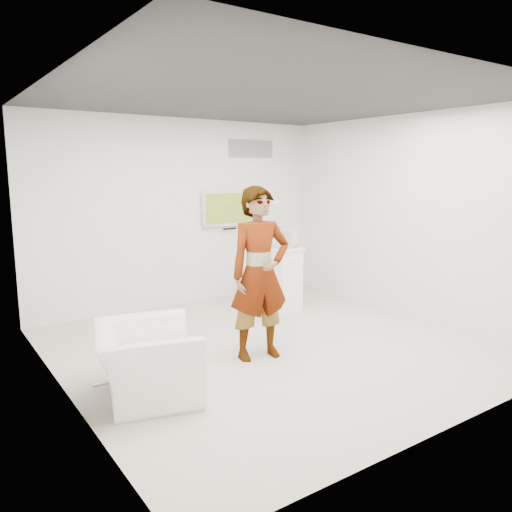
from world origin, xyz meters
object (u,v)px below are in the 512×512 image
tv (228,208)px  floor_uplight (299,296)px  pedestal (283,279)px  armchair (147,361)px  person (260,274)px

tv → floor_uplight: tv is taller
tv → floor_uplight: size_ratio=3.59×
tv → pedestal: 1.63m
armchair → floor_uplight: armchair is taller
tv → armchair: (-2.70, -2.89, -1.20)m
tv → floor_uplight: (0.67, -1.10, -1.41)m
tv → pedestal: size_ratio=1.00×
armchair → pedestal: pedestal is taller
person → pedestal: person is taller
armchair → pedestal: size_ratio=1.08×
pedestal → tv: bearing=101.8°
armchair → floor_uplight: (3.37, 1.79, -0.21)m
floor_uplight → armchair: bearing=-152.0°
tv → armchair: size_ratio=0.93×
tv → pedestal: (0.25, -1.22, -1.05)m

